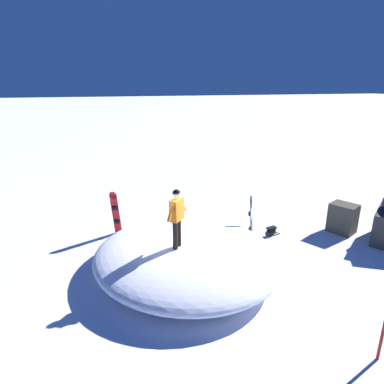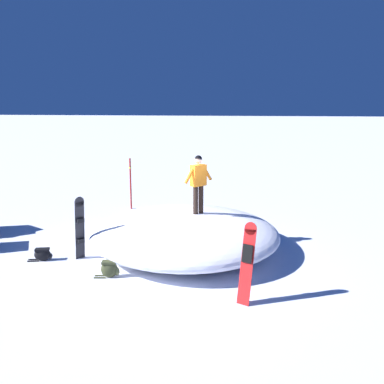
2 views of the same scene
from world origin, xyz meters
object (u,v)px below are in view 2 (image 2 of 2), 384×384
at_px(backpack_near, 43,254).
at_px(trail_marker_pole, 131,183).
at_px(snowboard_secondary_upright, 247,262).
at_px(snowboarder_standing, 198,179).
at_px(snowboard_primary_upright, 80,227).
at_px(backpack_far, 110,269).

height_order(backpack_near, trail_marker_pole, trail_marker_pole).
relative_size(snowboard_secondary_upright, trail_marker_pole, 0.86).
distance_m(snowboarder_standing, backpack_near, 4.59).
xyz_separation_m(snowboard_primary_upright, backpack_far, (-1.06, -1.14, -0.66)).
relative_size(snowboarder_standing, snowboard_primary_upright, 0.98).
height_order(snowboard_primary_upright, backpack_far, snowboard_primary_upright).
relative_size(snowboard_secondary_upright, backpack_near, 2.60).
bearing_deg(snowboarder_standing, snowboard_secondary_upright, -156.61).
height_order(snowboarder_standing, backpack_near, snowboarder_standing).
height_order(snowboard_primary_upright, trail_marker_pole, trail_marker_pole).
distance_m(backpack_near, trail_marker_pole, 5.79).
xyz_separation_m(snowboard_primary_upright, snowboard_secondary_upright, (-1.86, -4.36, -0.00)).
xyz_separation_m(snowboarder_standing, snowboard_secondary_upright, (-3.33, -1.44, -1.08)).
xyz_separation_m(snowboarder_standing, backpack_far, (-2.52, 1.77, -1.74)).
relative_size(snowboard_primary_upright, backpack_near, 2.61).
bearing_deg(snowboarder_standing, snowboard_primary_upright, 116.69).
xyz_separation_m(snowboard_primary_upright, backpack_near, (-0.26, 0.95, -0.70)).
distance_m(snowboarder_standing, trail_marker_pole, 5.14).
distance_m(snowboard_primary_upright, snowboard_secondary_upright, 4.74).
relative_size(backpack_near, trail_marker_pole, 0.33).
height_order(backpack_near, backpack_far, backpack_far).
distance_m(backpack_far, trail_marker_pole, 6.68).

